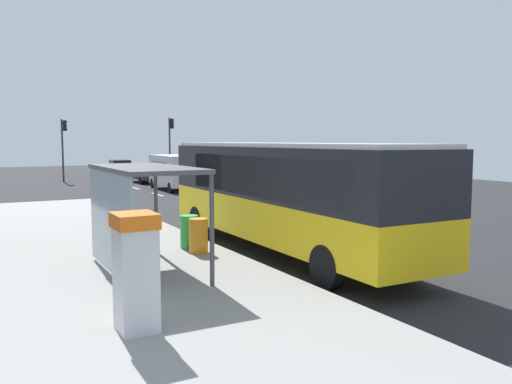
# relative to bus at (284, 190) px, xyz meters

# --- Properties ---
(ground_plane) EXTENTS (56.00, 92.00, 0.04)m
(ground_plane) POSITION_rel_bus_xyz_m (1.71, 12.82, -1.86)
(ground_plane) COLOR #262628
(sidewalk_platform) EXTENTS (6.20, 30.00, 0.18)m
(sidewalk_platform) POSITION_rel_bus_xyz_m (-4.69, 0.82, -1.75)
(sidewalk_platform) COLOR #999993
(sidewalk_platform) RESTS_ON ground
(lane_stripe_seg_1) EXTENTS (0.16, 2.20, 0.01)m
(lane_stripe_seg_1) POSITION_rel_bus_xyz_m (1.96, -2.18, -1.84)
(lane_stripe_seg_1) COLOR silver
(lane_stripe_seg_1) RESTS_ON ground
(lane_stripe_seg_2) EXTENTS (0.16, 2.20, 0.01)m
(lane_stripe_seg_2) POSITION_rel_bus_xyz_m (1.96, 2.82, -1.84)
(lane_stripe_seg_2) COLOR silver
(lane_stripe_seg_2) RESTS_ON ground
(lane_stripe_seg_3) EXTENTS (0.16, 2.20, 0.01)m
(lane_stripe_seg_3) POSITION_rel_bus_xyz_m (1.96, 7.82, -1.84)
(lane_stripe_seg_3) COLOR silver
(lane_stripe_seg_3) RESTS_ON ground
(lane_stripe_seg_4) EXTENTS (0.16, 2.20, 0.01)m
(lane_stripe_seg_4) POSITION_rel_bus_xyz_m (1.96, 12.82, -1.84)
(lane_stripe_seg_4) COLOR silver
(lane_stripe_seg_4) RESTS_ON ground
(lane_stripe_seg_5) EXTENTS (0.16, 2.20, 0.01)m
(lane_stripe_seg_5) POSITION_rel_bus_xyz_m (1.96, 17.82, -1.84)
(lane_stripe_seg_5) COLOR silver
(lane_stripe_seg_5) RESTS_ON ground
(lane_stripe_seg_6) EXTENTS (0.16, 2.20, 0.01)m
(lane_stripe_seg_6) POSITION_rel_bus_xyz_m (1.96, 22.82, -1.84)
(lane_stripe_seg_6) COLOR silver
(lane_stripe_seg_6) RESTS_ON ground
(lane_stripe_seg_7) EXTENTS (0.16, 2.20, 0.01)m
(lane_stripe_seg_7) POSITION_rel_bus_xyz_m (1.96, 27.82, -1.84)
(lane_stripe_seg_7) COLOR silver
(lane_stripe_seg_7) RESTS_ON ground
(bus) EXTENTS (2.62, 11.03, 3.21)m
(bus) POSITION_rel_bus_xyz_m (0.00, 0.00, 0.00)
(bus) COLOR yellow
(bus) RESTS_ON ground
(white_van) EXTENTS (2.17, 5.26, 2.30)m
(white_van) POSITION_rel_bus_xyz_m (3.91, 20.19, -0.50)
(white_van) COLOR silver
(white_van) RESTS_ON ground
(sedan_near) EXTENTS (2.04, 4.49, 1.52)m
(sedan_near) POSITION_rel_bus_xyz_m (4.02, 34.93, -1.05)
(sedan_near) COLOR #A51919
(sedan_near) RESTS_ON ground
(sedan_far) EXTENTS (1.90, 4.43, 1.52)m
(sedan_far) POSITION_rel_bus_xyz_m (4.01, 27.08, -1.05)
(sedan_far) COLOR black
(sedan_far) RESTS_ON ground
(ticket_machine) EXTENTS (0.66, 0.76, 1.94)m
(ticket_machine) POSITION_rel_bus_xyz_m (-5.68, -4.67, -0.67)
(ticket_machine) COLOR silver
(ticket_machine) RESTS_ON sidewalk_platform
(recycling_bin_orange) EXTENTS (0.52, 0.52, 0.95)m
(recycling_bin_orange) POSITION_rel_bus_xyz_m (-2.49, 0.44, -1.19)
(recycling_bin_orange) COLOR orange
(recycling_bin_orange) RESTS_ON sidewalk_platform
(recycling_bin_green) EXTENTS (0.52, 0.52, 0.95)m
(recycling_bin_green) POSITION_rel_bus_xyz_m (-2.49, 1.14, -1.19)
(recycling_bin_green) COLOR green
(recycling_bin_green) RESTS_ON sidewalk_platform
(traffic_light_near_side) EXTENTS (0.49, 0.28, 5.22)m
(traffic_light_near_side) POSITION_rel_bus_xyz_m (7.21, 30.18, 1.61)
(traffic_light_near_side) COLOR #2D2D2D
(traffic_light_near_side) RESTS_ON ground
(traffic_light_far_side) EXTENTS (0.49, 0.28, 4.95)m
(traffic_light_far_side) POSITION_rel_bus_xyz_m (-1.39, 30.98, 1.45)
(traffic_light_far_side) COLOR #2D2D2D
(traffic_light_far_side) RESTS_ON ground
(bus_shelter) EXTENTS (1.80, 4.00, 2.50)m
(bus_shelter) POSITION_rel_bus_xyz_m (-4.70, -0.97, 0.25)
(bus_shelter) COLOR #4C4C51
(bus_shelter) RESTS_ON sidewalk_platform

